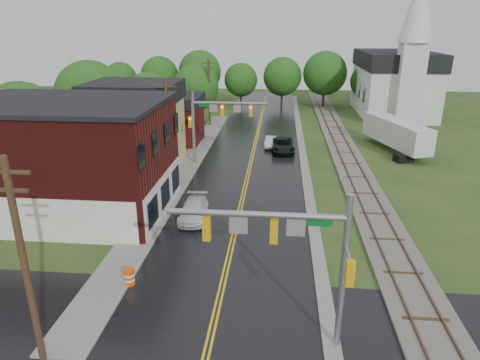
# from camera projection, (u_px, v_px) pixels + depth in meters

# --- Properties ---
(main_road) EXTENTS (10.00, 90.00, 0.02)m
(main_road) POSITION_uv_depth(u_px,v_px,m) (252.00, 157.00, 45.46)
(main_road) COLOR black
(main_road) RESTS_ON ground
(cross_road) EXTENTS (60.00, 9.00, 0.02)m
(cross_road) POSITION_uv_depth(u_px,v_px,m) (210.00, 338.00, 19.29)
(cross_road) COLOR black
(cross_road) RESTS_ON ground
(curb_right) EXTENTS (0.80, 70.00, 0.12)m
(curb_right) POSITION_uv_depth(u_px,v_px,m) (301.00, 145.00, 49.66)
(curb_right) COLOR gray
(curb_right) RESTS_ON ground
(sidewalk_left) EXTENTS (2.40, 50.00, 0.12)m
(sidewalk_left) POSITION_uv_depth(u_px,v_px,m) (185.00, 170.00, 41.34)
(sidewalk_left) COLOR gray
(sidewalk_left) RESTS_ON ground
(brick_building) EXTENTS (14.30, 10.30, 8.30)m
(brick_building) POSITION_uv_depth(u_px,v_px,m) (68.00, 158.00, 31.12)
(brick_building) COLOR #4E1110
(brick_building) RESTS_ON ground
(yellow_house) EXTENTS (8.00, 7.00, 6.40)m
(yellow_house) POSITION_uv_depth(u_px,v_px,m) (137.00, 134.00, 41.59)
(yellow_house) COLOR tan
(yellow_house) RESTS_ON ground
(darkred_building) EXTENTS (7.00, 6.00, 4.40)m
(darkred_building) POSITION_uv_depth(u_px,v_px,m) (170.00, 124.00, 50.26)
(darkred_building) COLOR #3F0F0C
(darkred_building) RESTS_ON ground
(church) EXTENTS (10.40, 18.40, 20.00)m
(church) POSITION_uv_depth(u_px,v_px,m) (397.00, 77.00, 63.86)
(church) COLOR silver
(church) RESTS_ON ground
(railroad) EXTENTS (3.20, 80.00, 0.30)m
(railroad) POSITION_uv_depth(u_px,v_px,m) (342.00, 146.00, 49.21)
(railroad) COLOR #59544C
(railroad) RESTS_ON ground
(traffic_signal_near) EXTENTS (7.34, 0.30, 7.20)m
(traffic_signal_near) POSITION_uv_depth(u_px,v_px,m) (292.00, 244.00, 17.27)
(traffic_signal_near) COLOR gray
(traffic_signal_near) RESTS_ON ground
(traffic_signal_far) EXTENTS (7.34, 0.43, 7.20)m
(traffic_signal_far) POSITION_uv_depth(u_px,v_px,m) (215.00, 116.00, 41.25)
(traffic_signal_far) COLOR gray
(traffic_signal_far) RESTS_ON ground
(utility_pole_a) EXTENTS (1.80, 0.28, 9.00)m
(utility_pole_a) POSITION_uv_depth(u_px,v_px,m) (24.00, 262.00, 16.40)
(utility_pole_a) COLOR #382616
(utility_pole_a) RESTS_ON ground
(utility_pole_b) EXTENTS (1.80, 0.28, 9.00)m
(utility_pole_b) POSITION_uv_depth(u_px,v_px,m) (168.00, 129.00, 36.96)
(utility_pole_b) COLOR #382616
(utility_pole_b) RESTS_ON ground
(utility_pole_c) EXTENTS (1.80, 0.28, 9.00)m
(utility_pole_c) POSITION_uv_depth(u_px,v_px,m) (209.00, 91.00, 57.52)
(utility_pole_c) COLOR #382616
(utility_pole_c) RESTS_ON ground
(tree_left_a) EXTENTS (6.80, 6.80, 8.67)m
(tree_left_a) POSITION_uv_depth(u_px,v_px,m) (23.00, 122.00, 37.88)
(tree_left_a) COLOR black
(tree_left_a) RESTS_ON ground
(tree_left_b) EXTENTS (7.60, 7.60, 9.69)m
(tree_left_b) POSITION_uv_depth(u_px,v_px,m) (92.00, 97.00, 46.84)
(tree_left_b) COLOR black
(tree_left_b) RESTS_ON ground
(tree_left_c) EXTENTS (6.00, 6.00, 7.65)m
(tree_left_c) POSITION_uv_depth(u_px,v_px,m) (149.00, 97.00, 54.38)
(tree_left_c) COLOR black
(tree_left_c) RESTS_ON ground
(tree_left_e) EXTENTS (6.40, 6.40, 8.16)m
(tree_left_e) POSITION_uv_depth(u_px,v_px,m) (197.00, 89.00, 59.44)
(tree_left_e) COLOR black
(tree_left_e) RESTS_ON ground
(suv_dark) EXTENTS (2.65, 5.33, 1.45)m
(suv_dark) POSITION_uv_depth(u_px,v_px,m) (283.00, 145.00, 47.04)
(suv_dark) COLOR black
(suv_dark) RESTS_ON ground
(sedan_silver) EXTENTS (1.44, 3.60, 1.17)m
(sedan_silver) POSITION_uv_depth(u_px,v_px,m) (271.00, 142.00, 48.89)
(sedan_silver) COLOR silver
(sedan_silver) RESTS_ON ground
(pickup_white) EXTENTS (1.99, 4.53, 1.29)m
(pickup_white) POSITION_uv_depth(u_px,v_px,m) (193.00, 210.00, 30.88)
(pickup_white) COLOR silver
(pickup_white) RESTS_ON ground
(semi_trailer) EXTENTS (5.43, 10.80, 3.45)m
(semi_trailer) POSITION_uv_depth(u_px,v_px,m) (396.00, 133.00, 46.75)
(semi_trailer) COLOR black
(semi_trailer) RESTS_ON ground
(construction_barrel) EXTENTS (0.66, 0.66, 0.99)m
(construction_barrel) POSITION_uv_depth(u_px,v_px,m) (129.00, 277.00, 23.03)
(construction_barrel) COLOR #ED480A
(construction_barrel) RESTS_ON ground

